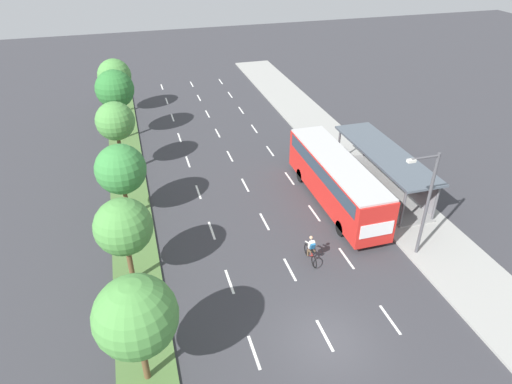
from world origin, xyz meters
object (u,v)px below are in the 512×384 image
object	(u,v)px
median_tree_fifth	(115,89)
bus_shelter	(386,166)
cyclist	(311,250)
median_tree_third	(121,169)
bus	(336,177)
median_tree_nearest	(136,317)
streetlight	(426,199)
median_tree_fourth	(115,121)
median_tree_second	(123,227)
median_tree_farthest	(114,76)

from	to	relation	value
median_tree_fifth	bus_shelter	bearing A→B (deg)	-38.06
cyclist	median_tree_third	bearing A→B (deg)	143.01
bus	cyclist	distance (m)	6.68
median_tree_nearest	streetlight	size ratio (longest dim) A/B	0.82
median_tree_third	median_tree_fifth	world-z (taller)	median_tree_fifth
bus_shelter	median_tree_fourth	bearing A→B (deg)	156.97
bus_shelter	median_tree_third	distance (m)	18.12
bus_shelter	cyclist	bearing A→B (deg)	-143.33
median_tree_third	median_tree_fourth	distance (m)	6.38
median_tree_nearest	median_tree_second	distance (m)	6.35
median_tree_fifth	median_tree_farthest	distance (m)	6.38
median_tree_fourth	median_tree_fifth	world-z (taller)	median_tree_fifth
cyclist	streetlight	size ratio (longest dim) A/B	0.28
median_tree_second	median_tree_third	world-z (taller)	median_tree_third
median_tree_second	median_tree_third	size ratio (longest dim) A/B	0.99
bus	median_tree_farthest	distance (m)	25.22
cyclist	median_tree_fifth	xyz separation A→B (m)	(-9.75, 20.09, 3.81)
median_tree_second	median_tree_farthest	size ratio (longest dim) A/B	0.95
median_tree_fourth	median_tree_farthest	xyz separation A→B (m)	(0.15, 12.68, -0.41)
cyclist	median_tree_farthest	size ratio (longest dim) A/B	0.34
bus	median_tree_farthest	world-z (taller)	median_tree_farthest
median_tree_nearest	median_tree_fifth	xyz separation A→B (m)	(-0.10, 25.37, 0.83)
median_tree_nearest	median_tree_third	distance (m)	12.69
median_tree_second	cyclist	bearing A→B (deg)	-6.13
median_tree_farthest	median_tree_third	bearing A→B (deg)	-90.22
median_tree_nearest	median_tree_third	size ratio (longest dim) A/B	1.04
bus	streetlight	distance (m)	7.05
median_tree_fourth	median_tree_fifth	xyz separation A→B (m)	(0.15, 6.34, 0.32)
bus_shelter	median_tree_fifth	xyz separation A→B (m)	(-17.90, 14.02, 2.73)
median_tree_fourth	median_tree_farthest	size ratio (longest dim) A/B	1.05
median_tree_nearest	bus	bearing A→B (deg)	38.01
median_tree_fifth	streetlight	size ratio (longest dim) A/B	0.94
median_tree_fourth	median_tree_fifth	size ratio (longest dim) A/B	0.92
median_tree_farthest	cyclist	bearing A→B (deg)	-69.74
bus_shelter	streetlight	bearing A→B (deg)	-106.27
median_tree_farthest	streetlight	size ratio (longest dim) A/B	0.82
median_tree_fifth	median_tree_third	bearing A→B (deg)	-90.35
median_tree_second	median_tree_farthest	bearing A→B (deg)	89.68
median_tree_nearest	bus_shelter	bearing A→B (deg)	32.51
median_tree_second	median_tree_third	xyz separation A→B (m)	(0.07, 6.34, -0.04)
streetlight	median_tree_farthest	bearing A→B (deg)	119.80
median_tree_fourth	bus_shelter	bearing A→B (deg)	-23.03
median_tree_second	median_tree_fifth	world-z (taller)	median_tree_fifth
cyclist	median_tree_nearest	world-z (taller)	median_tree_nearest
bus_shelter	median_tree_third	size ratio (longest dim) A/B	2.00
cyclist	median_tree_third	distance (m)	12.63
median_tree_fourth	median_tree_farthest	bearing A→B (deg)	89.31
median_tree_nearest	streetlight	xyz separation A→B (m)	(15.70, 4.12, 0.12)
streetlight	median_tree_nearest	bearing A→B (deg)	-165.29
median_tree_second	median_tree_farthest	xyz separation A→B (m)	(0.14, 25.37, 0.19)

